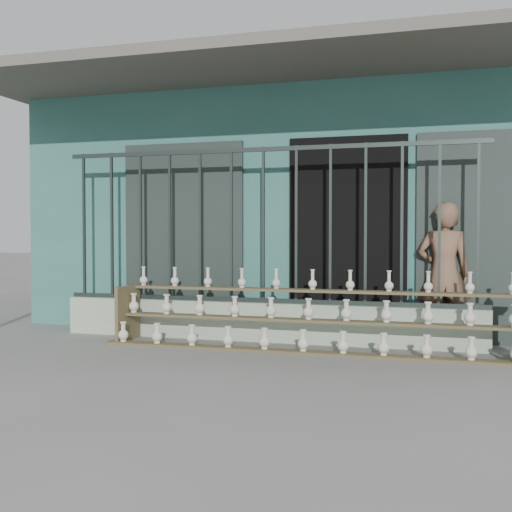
# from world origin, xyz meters

# --- Properties ---
(ground) EXTENTS (60.00, 60.00, 0.00)m
(ground) POSITION_xyz_m (0.00, 0.00, 0.00)
(ground) COLOR slate
(workshop_building) EXTENTS (7.40, 6.60, 3.21)m
(workshop_building) POSITION_xyz_m (0.00, 4.23, 1.62)
(workshop_building) COLOR #326A62
(workshop_building) RESTS_ON ground
(parapet_wall) EXTENTS (5.00, 0.20, 0.45)m
(parapet_wall) POSITION_xyz_m (0.00, 1.30, 0.23)
(parapet_wall) COLOR #A7B99E
(parapet_wall) RESTS_ON ground
(security_fence) EXTENTS (5.00, 0.04, 1.80)m
(security_fence) POSITION_xyz_m (-0.00, 1.30, 1.35)
(security_fence) COLOR #283330
(security_fence) RESTS_ON parapet_wall
(shelf_rack) EXTENTS (4.50, 0.68, 0.85)m
(shelf_rack) POSITION_xyz_m (0.61, 0.89, 0.36)
(shelf_rack) COLOR brown
(shelf_rack) RESTS_ON ground
(elderly_woman) EXTENTS (0.62, 0.45, 1.60)m
(elderly_woman) POSITION_xyz_m (2.01, 1.66, 0.80)
(elderly_woman) COLOR brown
(elderly_woman) RESTS_ON ground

